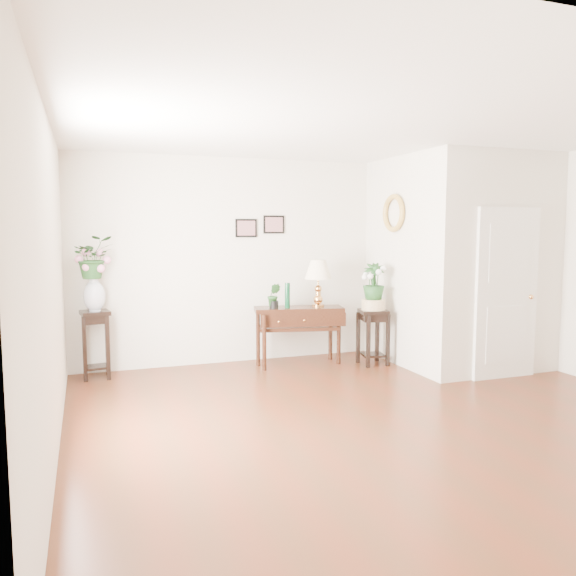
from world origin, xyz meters
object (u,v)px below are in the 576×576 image
console_table (299,336)px  plant_stand_b (373,337)px  table_lamp (318,281)px  plant_stand_a (96,345)px

console_table → plant_stand_b: 1.01m
table_lamp → plant_stand_b: bearing=-25.9°
console_table → table_lamp: 0.80m
console_table → plant_stand_b: bearing=-6.5°
console_table → plant_stand_b: (0.95, -0.33, -0.02)m
plant_stand_a → plant_stand_b: 3.59m
plant_stand_b → table_lamp: bearing=154.1°
console_table → plant_stand_a: size_ratio=1.41×
plant_stand_a → plant_stand_b: plant_stand_a is taller
table_lamp → plant_stand_b: size_ratio=0.85×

